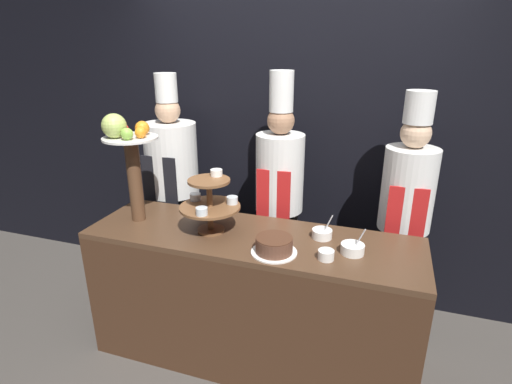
# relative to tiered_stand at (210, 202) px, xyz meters

# --- Properties ---
(wall_back) EXTENTS (10.00, 0.06, 2.80)m
(wall_back) POSITION_rel_tiered_stand_xyz_m (0.26, 0.98, 0.29)
(wall_back) COLOR black
(wall_back) RESTS_ON ground_plane
(buffet_counter) EXTENTS (2.06, 0.62, 0.91)m
(buffet_counter) POSITION_rel_tiered_stand_xyz_m (0.26, 0.02, -0.65)
(buffet_counter) COLOR #422819
(buffet_counter) RESTS_ON ground_plane
(tiered_stand) EXTENTS (0.38, 0.38, 0.38)m
(tiered_stand) POSITION_rel_tiered_stand_xyz_m (0.00, 0.00, 0.00)
(tiered_stand) COLOR brown
(tiered_stand) RESTS_ON buffet_counter
(fruit_pedestal) EXTENTS (0.34, 0.34, 0.71)m
(fruit_pedestal) POSITION_rel_tiered_stand_xyz_m (-0.55, -0.00, 0.28)
(fruit_pedestal) COLOR brown
(fruit_pedestal) RESTS_ON buffet_counter
(cake_round) EXTENTS (0.26, 0.26, 0.10)m
(cake_round) POSITION_rel_tiered_stand_xyz_m (0.45, -0.15, -0.15)
(cake_round) COLOR white
(cake_round) RESTS_ON buffet_counter
(cup_white) EXTENTS (0.09, 0.09, 0.05)m
(cup_white) POSITION_rel_tiered_stand_xyz_m (0.74, -0.13, -0.17)
(cup_white) COLOR white
(cup_white) RESTS_ON buffet_counter
(serving_bowl_near) EXTENTS (0.13, 0.13, 0.16)m
(serving_bowl_near) POSITION_rel_tiered_stand_xyz_m (0.87, -0.02, -0.17)
(serving_bowl_near) COLOR white
(serving_bowl_near) RESTS_ON buffet_counter
(serving_bowl_far) EXTENTS (0.12, 0.12, 0.16)m
(serving_bowl_far) POSITION_rel_tiered_stand_xyz_m (0.68, 0.12, -0.17)
(serving_bowl_far) COLOR white
(serving_bowl_far) RESTS_ON buffet_counter
(chef_left) EXTENTS (0.41, 0.41, 1.82)m
(chef_left) POSITION_rel_tiered_stand_xyz_m (-0.60, 0.59, -0.12)
(chef_left) COLOR black
(chef_left) RESTS_ON ground_plane
(chef_center_left) EXTENTS (0.35, 0.35, 1.86)m
(chef_center_left) POSITION_rel_tiered_stand_xyz_m (0.28, 0.59, -0.11)
(chef_center_left) COLOR #38332D
(chef_center_left) RESTS_ON ground_plane
(chef_center_right) EXTENTS (0.34, 0.34, 1.75)m
(chef_center_right) POSITION_rel_tiered_stand_xyz_m (1.16, 0.59, -0.13)
(chef_center_right) COLOR black
(chef_center_right) RESTS_ON ground_plane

